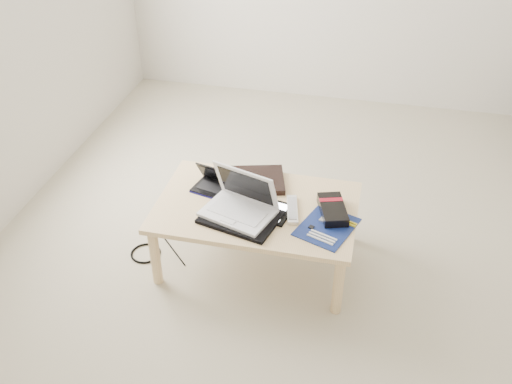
% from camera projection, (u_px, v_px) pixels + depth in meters
% --- Properties ---
extents(ground, '(4.00, 4.00, 0.00)m').
position_uv_depth(ground, '(325.00, 242.00, 3.49)').
color(ground, '#BAB197').
rests_on(ground, ground).
extents(coffee_table, '(1.10, 0.70, 0.40)m').
position_uv_depth(coffee_table, '(257.00, 212.00, 3.16)').
color(coffee_table, '#E1BB87').
rests_on(coffee_table, ground).
extents(book, '(0.39, 0.35, 0.03)m').
position_uv_depth(book, '(256.00, 180.00, 3.30)').
color(book, black).
rests_on(book, coffee_table).
extents(netbook, '(0.26, 0.22, 0.15)m').
position_uv_depth(netbook, '(215.00, 184.00, 3.24)').
color(netbook, black).
rests_on(netbook, coffee_table).
extents(tablet, '(0.30, 0.25, 0.01)m').
position_uv_depth(tablet, '(266.00, 210.00, 3.09)').
color(tablet, black).
rests_on(tablet, coffee_table).
extents(remote, '(0.10, 0.25, 0.02)m').
position_uv_depth(remote, '(292.00, 209.00, 3.08)').
color(remote, silver).
rests_on(remote, coffee_table).
extents(neoprene_sleeve, '(0.45, 0.38, 0.02)m').
position_uv_depth(neoprene_sleeve, '(241.00, 217.00, 3.03)').
color(neoprene_sleeve, black).
rests_on(neoprene_sleeve, coffee_table).
extents(white_laptop, '(0.42, 0.36, 0.25)m').
position_uv_depth(white_laptop, '(241.00, 203.00, 3.03)').
color(white_laptop, white).
rests_on(white_laptop, neoprene_sleeve).
extents(motherboard, '(0.35, 0.39, 0.01)m').
position_uv_depth(motherboard, '(327.00, 227.00, 2.97)').
color(motherboard, '#0D1D54').
rests_on(motherboard, coffee_table).
extents(gpu_box, '(0.20, 0.28, 0.06)m').
position_uv_depth(gpu_box, '(333.00, 210.00, 3.05)').
color(gpu_box, black).
rests_on(gpu_box, coffee_table).
extents(cable_coil, '(0.13, 0.13, 0.01)m').
position_uv_depth(cable_coil, '(244.00, 208.00, 3.10)').
color(cable_coil, black).
rests_on(cable_coil, coffee_table).
extents(floor_cable_coil, '(0.23, 0.23, 0.01)m').
position_uv_depth(floor_cable_coil, '(146.00, 253.00, 3.40)').
color(floor_cable_coil, black).
rests_on(floor_cable_coil, ground).
extents(floor_cable_trail, '(0.26, 0.26, 0.01)m').
position_uv_depth(floor_cable_trail, '(172.00, 248.00, 3.44)').
color(floor_cable_trail, black).
rests_on(floor_cable_trail, ground).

